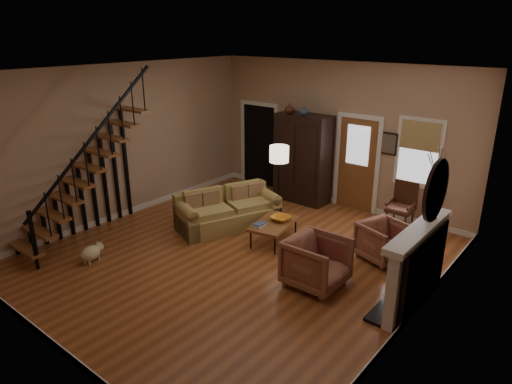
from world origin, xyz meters
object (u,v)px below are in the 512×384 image
Objects in this scene: floor_lamp at (279,186)px; coffee_table at (274,232)px; side_chair at (401,207)px; sofa at (228,210)px; armchair_right at (384,241)px; armchair_left at (317,262)px; armoire at (303,159)px.

coffee_table is at bearing -58.96° from floor_lamp.
floor_lamp is 2.54m from side_chair.
floor_lamp is at bearing -147.10° from side_chair.
sofa reaches higher than armchair_right.
armchair_left is at bearing -178.30° from armchair_right.
armoire is at bearing 105.09° from sofa.
armchair_right is 2.46m from floor_lamp.
side_chair is at bearing -4.48° from armoire.
armchair_right reaches higher than coffee_table.
side_chair reaches higher than armchair_right.
floor_lamp is at bearing 50.34° from armchair_left.
armoire is 3.99m from armchair_left.
floor_lamp reaches higher than sofa.
armchair_right is at bearing 18.84° from coffee_table.
side_chair is (2.84, 2.13, 0.12)m from sofa.
floor_lamp reaches higher than armchair_right.
armoire is 1.22× the size of floor_lamp.
sofa is at bearing 72.63° from armchair_left.
coffee_table is at bearing -128.50° from side_chair.
coffee_table is at bearing 23.83° from sofa.
armchair_left is (1.49, -0.84, 0.20)m from coffee_table.
floor_lamp is (0.44, -1.56, -0.19)m from armoire.
armchair_right is at bearing -29.79° from armoire.
coffee_table is 1.73m from armchair_left.
armchair_right is at bearing -1.51° from floor_lamp.
armoire is at bearing 36.60° from armchair_left.
armchair_right is 0.45× the size of floor_lamp.
sofa is 2.68× the size of armchair_right.
armoire reaches higher than side_chair.
sofa is 1.92× the size of coffee_table.
armoire is 1.93× the size of coffee_table.
side_chair is (0.18, 2.94, 0.10)m from armchair_left.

